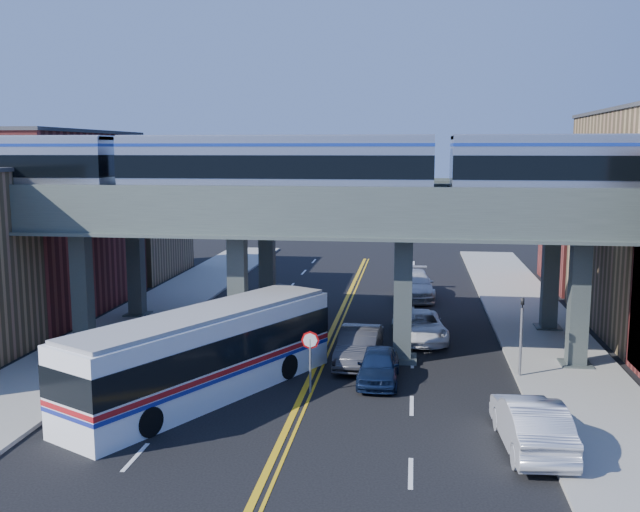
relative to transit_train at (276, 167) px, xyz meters
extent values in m
plane|color=black|center=(2.06, -8.00, -9.21)|extent=(120.00, 120.00, 0.00)
cube|color=gray|center=(-9.44, 2.00, -9.13)|extent=(5.00, 70.00, 0.16)
cube|color=gray|center=(13.56, 2.00, -9.13)|extent=(5.00, 70.00, 0.16)
cube|color=maroon|center=(-16.44, 8.00, -3.71)|extent=(8.00, 14.00, 11.00)
cube|color=#94774C|center=(-16.44, 21.00, -5.21)|extent=(8.00, 10.00, 8.00)
cube|color=maroon|center=(20.56, 21.00, -4.71)|extent=(8.00, 10.00, 9.00)
cube|color=#38413D|center=(-9.94, 0.00, -6.21)|extent=(0.85, 0.85, 6.00)
cube|color=#38413D|center=(-1.94, 0.00, -6.21)|extent=(0.85, 0.85, 6.00)
cube|color=#38413D|center=(6.06, 0.00, -6.21)|extent=(0.85, 0.85, 6.00)
cube|color=#38413D|center=(14.06, 0.00, -6.21)|extent=(0.85, 0.85, 6.00)
cube|color=#48534C|center=(2.06, 0.00, -2.51)|extent=(52.00, 3.60, 1.40)
cube|color=#38413D|center=(-9.94, 7.00, -6.21)|extent=(0.85, 0.85, 6.00)
cube|color=#38413D|center=(-1.94, 7.00, -6.21)|extent=(0.85, 0.85, 6.00)
cube|color=#38413D|center=(6.06, 7.00, -6.21)|extent=(0.85, 0.85, 6.00)
cube|color=#38413D|center=(14.06, 7.00, -6.21)|extent=(0.85, 0.85, 6.00)
cube|color=#48534C|center=(2.06, 7.00, -2.51)|extent=(52.00, 3.60, 1.40)
cube|color=black|center=(-10.79, 0.00, -1.68)|extent=(2.13, 2.13, 0.24)
cube|color=black|center=(-4.70, 0.00, -1.68)|extent=(2.13, 2.13, 0.24)
cube|color=black|center=(4.70, 0.00, -1.68)|extent=(2.13, 2.13, 0.24)
cube|color=silver|center=(0.00, 0.00, -0.02)|extent=(14.69, 2.80, 3.09)
cube|color=black|center=(0.00, 0.00, 0.13)|extent=(14.71, 2.86, 1.06)
cube|color=black|center=(10.79, 0.00, -1.68)|extent=(2.13, 2.13, 0.24)
cube|color=silver|center=(15.49, 0.00, -0.02)|extent=(14.69, 2.80, 3.09)
cube|color=black|center=(15.49, 0.00, 0.13)|extent=(14.71, 2.86, 1.06)
cylinder|color=slate|center=(2.36, -5.00, -8.06)|extent=(0.09, 0.09, 2.30)
cylinder|color=red|center=(2.36, -5.00, -6.96)|extent=(0.76, 0.04, 0.76)
cylinder|color=slate|center=(11.26, -2.00, -7.61)|extent=(0.12, 0.12, 3.20)
imported|color=black|center=(11.26, -2.00, -5.56)|extent=(0.15, 0.18, 0.90)
cube|color=white|center=(-1.81, -5.94, -7.50)|extent=(8.71, 12.97, 3.40)
cube|color=black|center=(-1.81, -5.94, -7.06)|extent=(8.78, 13.04, 1.15)
cube|color=#B21419|center=(-1.81, -5.94, -7.83)|extent=(8.77, 13.03, 0.20)
cylinder|color=black|center=(-3.79, -9.66, -8.66)|extent=(3.12, 2.36, 1.10)
cylinder|color=black|center=(-0.08, -2.68, -8.66)|extent=(3.12, 2.36, 1.10)
imported|color=#101D3D|center=(5.09, -3.23, -8.47)|extent=(1.75, 4.34, 1.48)
imported|color=#2E2D30|center=(4.05, -0.68, -8.35)|extent=(2.07, 5.27, 1.71)
imported|color=white|center=(6.94, 4.05, -8.46)|extent=(3.13, 5.62, 1.49)
imported|color=silver|center=(6.59, 14.98, -8.30)|extent=(2.93, 6.40, 1.82)
imported|color=silver|center=(10.56, -9.59, -8.31)|extent=(2.27, 5.54, 1.78)
camera|label=1|loc=(6.51, -33.21, 0.82)|focal=40.00mm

